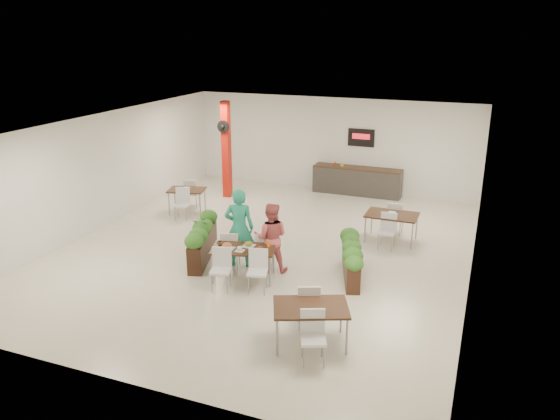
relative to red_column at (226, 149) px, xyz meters
The scene contains 12 objects.
ground 5.11m from the red_column, 51.64° to the right, with size 12.00×12.00×0.00m, color beige.
room_shell 4.85m from the red_column, 51.64° to the right, with size 10.10×12.10×3.22m.
red_column is the anchor object (origin of this frame).
service_counter 4.56m from the red_column, 25.00° to the left, with size 3.00×0.64×2.20m.
main_table 6.55m from the red_column, 60.29° to the right, with size 1.61×1.89×0.92m.
diner_man 5.74m from the red_column, 60.44° to the right, with size 0.70×0.46×1.91m, color #25A27F.
diner_woman 6.19m from the red_column, 53.93° to the right, with size 0.80×0.63×1.65m, color #CE5B5E.
planter_left 5.39m from the red_column, 69.98° to the right, with size 0.92×2.03×1.10m.
planter_right 7.26m from the red_column, 40.50° to the right, with size 0.86×1.82×0.98m.
side_table_a 2.26m from the red_column, 100.93° to the right, with size 1.24×1.67×0.92m.
side_table_b 6.31m from the red_column, 19.28° to the right, with size 1.35×1.62×0.92m.
side_table_c 9.43m from the red_column, 54.36° to the right, with size 1.56×1.66×0.92m.
Camera 1 is at (5.08, -12.02, 5.40)m, focal length 35.00 mm.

